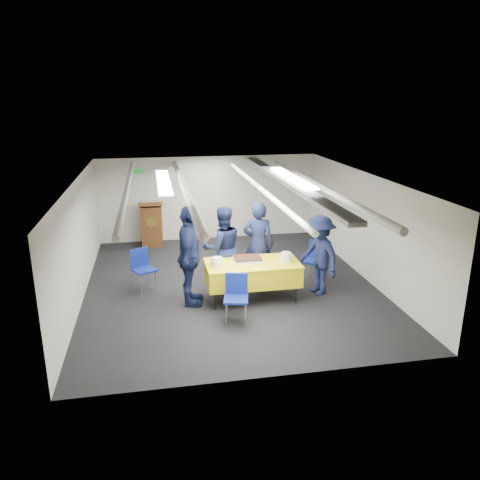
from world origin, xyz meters
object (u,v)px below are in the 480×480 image
sheet_cake (247,259)px  chair_near (236,293)px  serving_table (252,273)px  podium (152,224)px  chair_right (315,257)px  chair_left (142,265)px  sailor_d (319,255)px  sailor_a (258,244)px  sailor_c (189,256)px  sailor_b (223,248)px

sheet_cake → chair_near: size_ratio=0.64×
serving_table → chair_near: bearing=-119.2°
serving_table → podium: 4.30m
podium → chair_right: bearing=-41.8°
serving_table → chair_right: (1.56, 0.75, -0.03)m
chair_left → sailor_d: sailor_d is taller
serving_table → podium: bearing=116.4°
chair_near → sailor_a: size_ratio=0.48×
chair_near → chair_right: 2.58m
podium → sailor_c: sailor_c is taller
podium → sailor_a: 3.83m
sailor_b → sailor_c: size_ratio=0.90×
podium → sailor_b: bearing=-65.8°
serving_table → sailor_d: (1.38, 0.05, 0.26)m
sailor_c → sheet_cake: bearing=-75.0°
chair_left → sailor_a: size_ratio=0.48×
chair_left → sailor_d: 3.63m
podium → chair_near: 4.91m
serving_table → sailor_b: sailor_b is taller
chair_right → sailor_b: (-2.04, -0.07, 0.34)m
chair_right → sailor_c: size_ratio=0.45×
chair_right → chair_near: bearing=-141.8°
serving_table → sailor_a: bearing=68.9°
sheet_cake → podium: 4.21m
podium → sailor_b: size_ratio=0.72×
chair_near → sailor_a: 1.78m
sailor_c → chair_left: bearing=56.6°
chair_near → sheet_cake: bearing=67.0°
chair_left → sailor_b: bearing=-7.8°
chair_near → podium: bearing=107.0°
serving_table → sailor_d: size_ratio=1.11×
serving_table → sailor_c: 1.29m
chair_right → sailor_b: 2.07m
chair_right → sailor_d: bearing=-104.3°
serving_table → chair_right: size_ratio=2.09×
chair_near → sailor_a: (0.75, 1.57, 0.37)m
sailor_a → sailor_b: (-0.76, -0.05, -0.03)m
serving_table → chair_right: bearing=25.7°
podium → sailor_c: (0.70, -3.86, 0.36)m
chair_near → chair_left: size_ratio=1.00×
serving_table → chair_near: chair_near is taller
sheet_cake → sailor_b: bearing=123.1°
podium → sailor_c: bearing=-79.8°
sheet_cake → podium: size_ratio=0.44×
podium → sailor_c: 3.94m
chair_left → chair_right: bearing=-2.4°
podium → sailor_b: sailor_b is taller
podium → sailor_b: 3.49m
chair_left → sailor_c: size_ratio=0.45×
chair_near → sailor_d: (1.85, 0.89, 0.29)m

